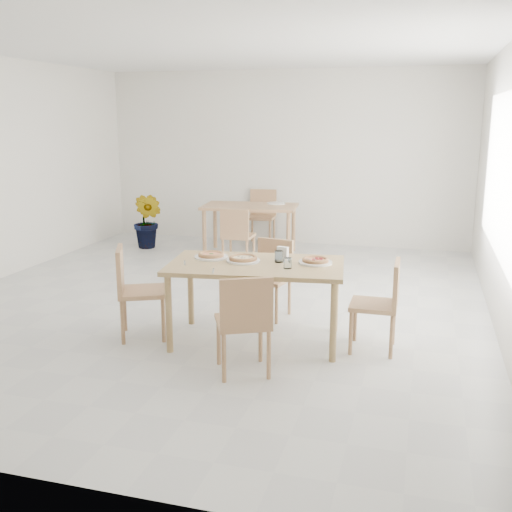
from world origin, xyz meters
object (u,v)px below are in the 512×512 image
(plate_pepperoni, at_px, (315,262))
(potted_plant, at_px, (148,221))
(pizza_margherita, at_px, (211,255))
(chair_back_s, at_px, (237,233))
(main_table, at_px, (256,272))
(pizza_mushroom, at_px, (243,258))
(pizza_pepperoni, at_px, (315,260))
(second_table, at_px, (250,211))
(chair_back_n, at_px, (262,213))
(chair_west, at_px, (133,286))
(plate_margherita, at_px, (211,257))
(chair_north, at_px, (271,272))
(tumbler_b, at_px, (288,263))
(chair_south, at_px, (244,318))
(tumbler_a, at_px, (279,256))
(napkin_holder, at_px, (283,254))
(plate_mushroom, at_px, (243,260))
(plate_empty, at_px, (276,203))
(chair_east, at_px, (383,299))

(plate_pepperoni, height_order, potted_plant, potted_plant)
(pizza_margherita, bearing_deg, chair_back_s, 102.55)
(potted_plant, bearing_deg, main_table, -51.26)
(plate_pepperoni, bearing_deg, chair_back_s, 121.55)
(pizza_mushroom, distance_m, pizza_pepperoni, 0.66)
(second_table, bearing_deg, chair_back_n, 86.52)
(main_table, distance_m, chair_west, 1.17)
(plate_margherita, distance_m, pizza_pepperoni, 0.99)
(plate_margherita, relative_size, chair_back_n, 0.36)
(chair_back_s, bearing_deg, plate_pepperoni, 121.34)
(chair_north, relative_size, tumbler_b, 8.45)
(chair_south, height_order, pizza_margherita, chair_south)
(chair_north, relative_size, plate_margherita, 2.54)
(pizza_margherita, bearing_deg, pizza_mushroom, -9.31)
(tumbler_a, bearing_deg, napkin_holder, 77.12)
(chair_south, relative_size, chair_back_n, 0.96)
(pizza_pepperoni, height_order, chair_back_s, chair_back_s)
(plate_mushroom, relative_size, pizza_mushroom, 1.18)
(main_table, xyz_separation_m, plate_empty, (-0.75, 3.77, 0.09))
(pizza_margherita, bearing_deg, chair_south, -55.59)
(chair_south, height_order, second_table, chair_south)
(chair_north, relative_size, pizza_mushroom, 3.05)
(main_table, relative_size, tumbler_a, 15.97)
(plate_margherita, bearing_deg, plate_empty, 94.36)
(main_table, bearing_deg, pizza_pepperoni, 9.06)
(pizza_mushroom, bearing_deg, second_table, 105.48)
(main_table, distance_m, plate_empty, 3.84)
(pizza_margherita, xyz_separation_m, pizza_pepperoni, (0.99, 0.06, 0.00))
(plate_pepperoni, bearing_deg, pizza_pepperoni, -90.00)
(chair_south, xyz_separation_m, potted_plant, (-2.89, 4.21, -0.05))
(napkin_holder, height_order, chair_back_n, chair_back_n)
(plate_pepperoni, bearing_deg, plate_mushroom, -170.43)
(chair_north, bearing_deg, plate_empty, 112.84)
(plate_margherita, relative_size, plate_mushroom, 1.01)
(plate_pepperoni, distance_m, potted_plant, 4.66)
(pizza_margherita, bearing_deg, tumbler_b, -13.90)
(chair_west, distance_m, chair_back_s, 2.91)
(chair_east, bearing_deg, tumbler_b, -77.75)
(main_table, bearing_deg, plate_margherita, 161.04)
(tumbler_b, relative_size, napkin_holder, 0.73)
(plate_empty, xyz_separation_m, potted_plant, (-2.02, -0.32, -0.32))
(chair_south, bearing_deg, plate_empty, -105.12)
(pizza_pepperoni, relative_size, chair_back_s, 0.38)
(plate_margherita, relative_size, napkin_holder, 2.44)
(chair_north, xyz_separation_m, pizza_margherita, (-0.41, -0.69, 0.32))
(pizza_mushroom, height_order, pizza_pepperoni, same)
(plate_pepperoni, bearing_deg, tumbler_a, -172.34)
(chair_north, relative_size, chair_east, 0.97)
(pizza_pepperoni, relative_size, potted_plant, 0.35)
(plate_mushroom, relative_size, tumbler_a, 2.95)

